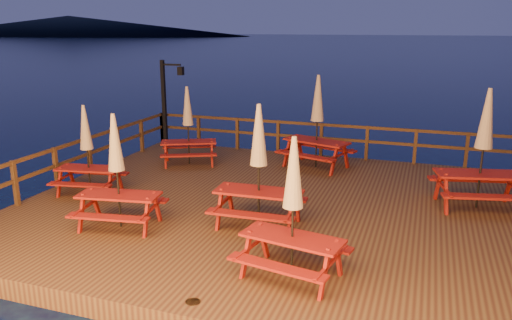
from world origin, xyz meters
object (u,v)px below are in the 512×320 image
Objects in this scene: picnic_table_1 at (483,147)px; lamp_post at (168,95)px; picnic_table_0 at (317,120)px; picnic_table_2 at (117,170)px.

lamp_post is at bearing 148.66° from picnic_table_1.
picnic_table_1 is at bearing -18.06° from lamp_post.
picnic_table_0 is 0.99× the size of picnic_table_1.
picnic_table_1 reaches higher than picnic_table_2.
picnic_table_2 is at bearing -166.03° from picnic_table_1.
picnic_table_1 reaches higher than picnic_table_0.
lamp_post is at bearing -172.41° from picnic_table_0.
lamp_post is 5.63m from picnic_table_0.
picnic_table_1 is 8.14m from picnic_table_2.
picnic_table_0 is at bearing 139.99° from picnic_table_1.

